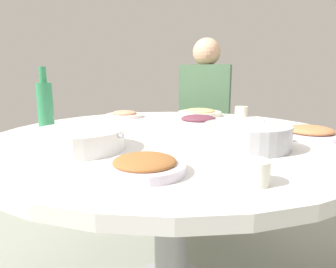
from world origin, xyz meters
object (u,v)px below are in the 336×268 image
soup_bowl (78,140)px  dish_noodles (200,113)px  rice_bowl (247,135)px  tea_cup_near (254,172)px  dish_eggplant (198,120)px  green_bottle (45,103)px  stool_for_diner_right (204,175)px  diner_right (205,103)px  dish_shrimp (124,114)px  dish_stirfry (145,165)px  dish_tofu_braise (310,132)px  tea_cup_far (241,111)px  round_dining_table (171,160)px

soup_bowl → dish_noodles: (0.89, -0.13, -0.01)m
rice_bowl → tea_cup_near: (-0.33, -0.06, -0.01)m
soup_bowl → rice_bowl: bearing=-64.3°
soup_bowl → dish_eggplant: size_ratio=1.44×
soup_bowl → green_bottle: size_ratio=1.20×
stool_for_diner_right → diner_right: diner_right is taller
dish_eggplant → diner_right: (0.70, 0.16, 0.02)m
rice_bowl → soup_bowl: 0.54m
dish_shrimp → green_bottle: size_ratio=0.76×
soup_bowl → dish_noodles: soup_bowl is taller
dish_eggplant → dish_stirfry: dish_eggplant is taller
rice_bowl → stool_for_diner_right: bearing=22.2°
green_bottle → dish_stirfry: bearing=-119.3°
dish_noodles → green_bottle: size_ratio=0.92×
dish_tofu_braise → dish_noodles: same height
soup_bowl → dish_shrimp: size_ratio=1.57×
soup_bowl → dish_stirfry: bearing=-112.0°
dish_shrimp → tea_cup_far: size_ratio=2.79×
diner_right → dish_stirfry: bearing=-170.1°
diner_right → round_dining_table: bearing=-172.2°
rice_bowl → dish_shrimp: rice_bowl is taller
round_dining_table → rice_bowl: bearing=-109.2°
green_bottle → tea_cup_far: size_ratio=3.67×
dish_noodles → green_bottle: green_bottle is taller
dish_shrimp → tea_cup_near: tea_cup_near is taller
soup_bowl → dish_tofu_braise: bearing=-54.0°
dish_noodles → tea_cup_far: tea_cup_far is taller
dish_stirfry → tea_cup_near: size_ratio=2.91×
dish_tofu_braise → dish_eggplant: 0.49m
dish_shrimp → diner_right: size_ratio=0.27×
soup_bowl → diner_right: (1.31, -0.05, 0.00)m
soup_bowl → tea_cup_far: (0.95, -0.35, -0.00)m
round_dining_table → soup_bowl: soup_bowl is taller
diner_right → rice_bowl: bearing=-157.8°
soup_bowl → stool_for_diner_right: soup_bowl is taller
tea_cup_near → stool_for_diner_right: (1.40, 0.50, -0.53)m
dish_eggplant → diner_right: 0.72m
dish_tofu_braise → diner_right: (0.81, 0.64, 0.02)m
dish_eggplant → rice_bowl: bearing=-143.4°
dish_noodles → tea_cup_near: bearing=-157.0°
dish_tofu_braise → dish_noodles: 0.68m
dish_stirfry → tea_cup_far: bearing=-3.2°
round_dining_table → tea_cup_far: 0.65m
dish_eggplant → tea_cup_far: 0.38m
soup_bowl → dish_noodles: 0.90m
tea_cup_near → diner_right: size_ratio=0.09×
soup_bowl → diner_right: diner_right is taller
dish_stirfry → tea_cup_near: (0.02, -0.25, 0.01)m
diner_right → soup_bowl: bearing=178.0°
dish_tofu_braise → tea_cup_near: tea_cup_near is taller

